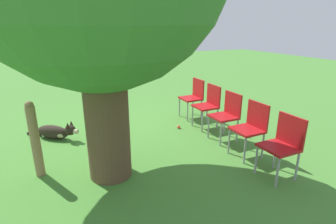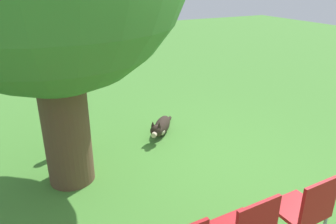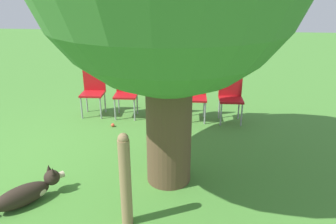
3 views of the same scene
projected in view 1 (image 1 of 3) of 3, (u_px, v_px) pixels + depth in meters
ground_plane at (117, 137)px, 4.97m from camera, size 30.00×30.00×0.00m
dog at (56, 132)px, 4.87m from camera, size 0.92×0.80×0.37m
fence_post at (35, 139)px, 3.55m from camera, size 0.12×0.12×1.09m
red_chair_0 at (194, 95)px, 5.93m from camera, size 0.44×0.46×0.88m
red_chair_1 at (209, 103)px, 5.34m from camera, size 0.44×0.46×0.88m
red_chair_2 at (227, 113)px, 4.74m from camera, size 0.44×0.46×0.88m
red_chair_3 at (251, 125)px, 4.14m from camera, size 0.44×0.46×0.88m
red_chair_4 at (283, 142)px, 3.54m from camera, size 0.44×0.46×0.88m
tennis_ball at (179, 127)px, 5.40m from camera, size 0.07×0.07×0.07m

